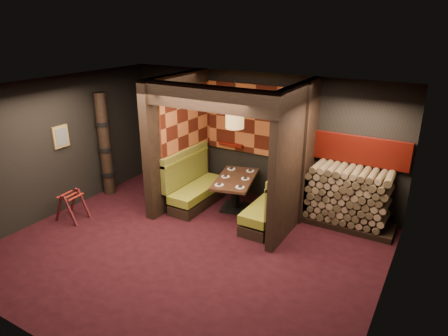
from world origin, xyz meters
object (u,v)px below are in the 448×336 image
booth_bench_right (273,206)px  totem_column (105,145)px  booth_bench_left (195,187)px  pendant_lamp (235,117)px  firewood_stack (352,198)px  dining_table (235,188)px  luggage_rack (72,205)px

booth_bench_right → totem_column: (-3.98, -0.55, 0.79)m
booth_bench_left → totem_column: (-2.09, -0.55, 0.79)m
pendant_lamp → firewood_stack: (2.34, 0.54, -1.45)m
dining_table → firewood_stack: firewood_stack is taller
luggage_rack → totem_column: bearing=103.8°
totem_column → firewood_stack: bearing=13.2°
luggage_rack → totem_column: (-0.33, 1.35, 0.86)m
luggage_rack → dining_table: bearing=38.5°
luggage_rack → firewood_stack: 5.65m
booth_bench_right → luggage_rack: 4.12m
firewood_stack → luggage_rack: bearing=-152.5°
booth_bench_left → totem_column: 2.30m
booth_bench_right → luggage_rack: (-3.65, -1.90, -0.07)m
pendant_lamp → totem_column: bearing=-166.6°
booth_bench_left → totem_column: totem_column is taller
luggage_rack → totem_column: size_ratio=0.28×
dining_table → firewood_stack: (2.34, 0.49, 0.11)m
booth_bench_left → firewood_stack: (3.25, 0.70, 0.21)m
pendant_lamp → firewood_stack: bearing=12.9°
firewood_stack → dining_table: bearing=-168.3°
booth_bench_right → pendant_lamp: 1.94m
dining_table → luggage_rack: (-2.67, -2.12, -0.17)m
booth_bench_left → totem_column: bearing=-165.2°
dining_table → booth_bench_right: bearing=-12.3°
booth_bench_right → dining_table: bearing=167.7°
booth_bench_left → luggage_rack: (-1.76, -1.90, -0.07)m
pendant_lamp → luggage_rack: pendant_lamp is taller
booth_bench_left → dining_table: booth_bench_left is taller
luggage_rack → firewood_stack: size_ratio=0.38×
pendant_lamp → dining_table: bearing=90.0°
pendant_lamp → luggage_rack: bearing=-142.2°
booth_bench_left → firewood_stack: 3.33m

